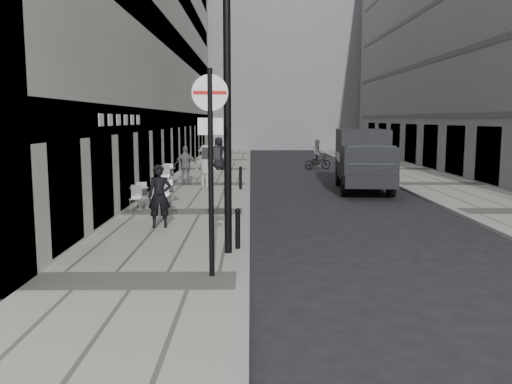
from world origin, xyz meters
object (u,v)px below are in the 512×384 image
at_px(walking_man, 160,196).
at_px(panel_van, 363,156).
at_px(sign_post, 211,145).
at_px(lamppost, 227,93).
at_px(cyclist, 318,158).

bearing_deg(walking_man, panel_van, 43.04).
distance_m(sign_post, lamppost, 2.12).
distance_m(walking_man, lamppost, 4.45).
bearing_deg(panel_van, walking_man, -125.15).
relative_size(sign_post, lamppost, 0.61).
height_order(panel_van, cyclist, panel_van).
bearing_deg(sign_post, cyclist, 77.22).
height_order(walking_man, lamppost, lamppost).
xyz_separation_m(sign_post, lamppost, (0.24, 1.82, 1.06)).
height_order(lamppost, cyclist, lamppost).
bearing_deg(panel_van, cyclist, 99.74).
relative_size(sign_post, cyclist, 2.10).
bearing_deg(cyclist, walking_man, -127.65).
distance_m(lamppost, panel_van, 13.02).
bearing_deg(lamppost, walking_man, 124.85).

